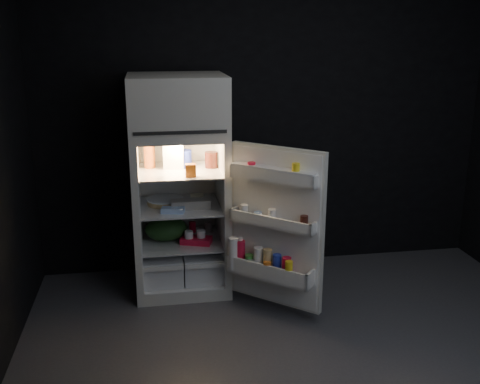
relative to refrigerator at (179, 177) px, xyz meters
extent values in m
cube|color=#48484D|center=(0.79, -1.32, -0.96)|extent=(4.00, 3.40, 0.00)
cube|color=black|center=(0.79, 0.38, 0.39)|extent=(4.00, 0.00, 2.70)
cube|color=silver|center=(0.00, -0.02, -0.91)|extent=(0.76, 0.70, 0.10)
cube|color=silver|center=(-0.35, -0.02, -0.26)|extent=(0.05, 0.70, 1.20)
cube|color=silver|center=(0.36, -0.02, -0.26)|extent=(0.05, 0.70, 1.20)
cube|color=white|center=(0.00, 0.30, -0.26)|extent=(0.66, 0.05, 1.20)
cube|color=silver|center=(0.00, -0.02, 0.37)|extent=(0.76, 0.70, 0.06)
cube|color=silver|center=(0.00, -0.02, 0.61)|extent=(0.76, 0.70, 0.42)
cube|color=black|center=(0.00, -0.38, 0.43)|extent=(0.68, 0.01, 0.02)
cube|color=white|center=(-0.33, -0.05, -0.26)|extent=(0.01, 0.65, 1.20)
cube|color=white|center=(0.33, -0.05, -0.26)|extent=(0.01, 0.65, 1.20)
cube|color=white|center=(0.00, -0.05, 0.34)|extent=(0.66, 0.65, 0.01)
cube|color=white|center=(0.00, -0.05, -0.85)|extent=(0.66, 0.65, 0.01)
cube|color=white|center=(0.00, -0.05, 0.06)|extent=(0.65, 0.63, 0.01)
cube|color=white|center=(0.00, -0.05, -0.24)|extent=(0.65, 0.63, 0.01)
cube|color=white|center=(0.00, -0.05, -0.54)|extent=(0.65, 0.63, 0.01)
cube|color=white|center=(-0.16, -0.03, -0.74)|extent=(0.32, 0.59, 0.22)
cube|color=white|center=(0.17, -0.03, -0.74)|extent=(0.32, 0.59, 0.22)
cube|color=white|center=(-0.16, -0.35, -0.65)|extent=(0.32, 0.02, 0.03)
cube|color=white|center=(0.17, -0.35, -0.65)|extent=(0.32, 0.02, 0.03)
cube|color=#FFE5B2|center=(0.00, -0.10, 0.32)|extent=(0.14, 0.14, 0.02)
cube|color=silver|center=(0.68, -0.61, -0.26)|extent=(0.60, 0.54, 1.22)
cube|color=white|center=(0.66, -0.63, -0.26)|extent=(0.54, 0.48, 1.18)
cube|color=white|center=(0.63, -0.66, 0.11)|extent=(0.57, 0.52, 0.02)
cube|color=white|center=(0.61, -0.68, 0.15)|extent=(0.52, 0.47, 0.10)
cube|color=white|center=(0.88, -0.88, 0.15)|extent=(0.07, 0.08, 0.10)
cube|color=white|center=(0.39, -0.44, 0.15)|extent=(0.07, 0.08, 0.10)
cube|color=white|center=(0.63, -0.66, -0.22)|extent=(0.57, 0.53, 0.02)
cube|color=white|center=(0.60, -0.69, -0.19)|extent=(0.52, 0.47, 0.09)
cube|color=white|center=(0.88, -0.88, -0.19)|extent=(0.08, 0.09, 0.09)
cube|color=white|center=(0.38, -0.44, -0.19)|extent=(0.08, 0.09, 0.09)
cube|color=white|center=(0.62, -0.68, -0.63)|extent=(0.60, 0.56, 0.02)
cube|color=white|center=(0.58, -0.72, -0.57)|extent=(0.52, 0.47, 0.13)
cube|color=white|center=(0.86, -0.90, -0.57)|extent=(0.11, 0.12, 0.13)
cube|color=white|center=(0.37, -0.46, -0.57)|extent=(0.11, 0.12, 0.13)
cube|color=white|center=(0.63, -0.66, 0.21)|extent=(0.55, 0.51, 0.02)
cylinder|color=yellow|center=(0.77, -0.78, 0.20)|extent=(0.08, 0.08, 0.14)
cylinder|color=red|center=(0.50, -0.54, 0.18)|extent=(0.08, 0.08, 0.11)
cylinder|color=black|center=(0.82, -0.83, -0.16)|extent=(0.08, 0.08, 0.11)
cylinder|color=silver|center=(0.63, -0.66, -0.15)|extent=(0.08, 0.08, 0.11)
cylinder|color=#9CBDF1|center=(0.54, -0.58, -0.17)|extent=(0.08, 0.08, 0.07)
cylinder|color=white|center=(0.45, -0.50, -0.16)|extent=(0.08, 0.08, 0.11)
cylinder|color=red|center=(0.72, -0.77, -0.53)|extent=(0.10, 0.10, 0.18)
cylinder|color=#1C2D9C|center=(0.66, -0.72, -0.52)|extent=(0.09, 0.09, 0.18)
cylinder|color=tan|center=(0.60, -0.66, -0.51)|extent=(0.10, 0.10, 0.21)
cylinder|color=silver|center=(0.54, -0.61, -0.51)|extent=(0.10, 0.10, 0.20)
cylinder|color=#338C33|center=(0.48, -0.56, -0.55)|extent=(0.09, 0.09, 0.13)
cylinder|color=red|center=(0.42, -0.50, -0.50)|extent=(0.10, 0.10, 0.22)
cylinder|color=yellow|center=(0.72, -0.83, -0.53)|extent=(0.08, 0.08, 0.17)
cylinder|color=#C25D16|center=(0.59, -0.71, -0.55)|extent=(0.08, 0.08, 0.13)
cylinder|color=silver|center=(0.49, -0.61, -0.56)|extent=(0.08, 0.08, 0.11)
cylinder|color=white|center=(0.37, -0.51, -0.49)|extent=(0.10, 0.10, 0.25)
cylinder|color=white|center=(0.42, -0.50, -0.37)|extent=(0.05, 0.05, 0.02)
cube|color=white|center=(-0.04, 0.05, 0.19)|extent=(0.18, 0.18, 0.24)
cylinder|color=#1C2D9C|center=(0.05, 0.05, 0.14)|extent=(0.14, 0.14, 0.14)
cylinder|color=black|center=(0.27, 0.00, 0.14)|extent=(0.11, 0.11, 0.13)
cylinder|color=#C15A1E|center=(-0.23, 0.08, 0.18)|extent=(0.09, 0.09, 0.22)
cube|color=#C25D16|center=(0.07, -0.27, 0.12)|extent=(0.09, 0.07, 0.10)
cube|color=gray|center=(0.08, -0.13, -0.19)|extent=(0.31, 0.12, 0.07)
cylinder|color=tan|center=(-0.12, 0.02, -0.21)|extent=(0.35, 0.35, 0.04)
cube|color=#9CBDF1|center=(-0.07, -0.22, -0.21)|extent=(0.20, 0.13, 0.04)
cube|color=beige|center=(0.15, 0.08, -0.20)|extent=(0.12, 0.10, 0.05)
ellipsoid|color=#193815|center=(-0.12, -0.02, -0.43)|extent=(0.41, 0.37, 0.20)
cube|color=red|center=(0.12, -0.14, -0.50)|extent=(0.28, 0.20, 0.05)
cylinder|color=red|center=(0.11, 0.13, -0.48)|extent=(0.07, 0.07, 0.09)
cylinder|color=silver|center=(0.24, 0.10, -0.48)|extent=(0.08, 0.08, 0.09)
camera|label=1|loc=(-0.23, -4.45, 1.17)|focal=42.00mm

